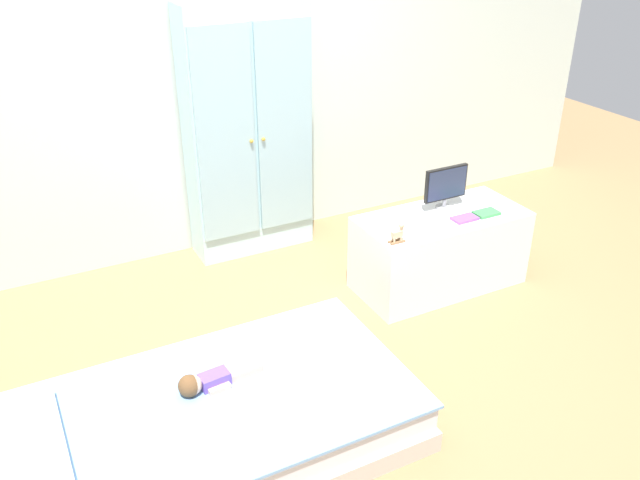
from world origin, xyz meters
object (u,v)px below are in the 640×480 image
(doll, at_px, (205,382))
(rocking_horse_toy, at_px, (398,234))
(book_purple, at_px, (465,219))
(tv_stand, at_px, (439,250))
(book_green, at_px, (486,213))
(wardrobe, at_px, (248,133))
(bed, at_px, (205,428))
(tv_monitor, at_px, (446,185))

(doll, bearing_deg, rocking_horse_toy, 18.51)
(rocking_horse_toy, relative_size, book_purple, 0.76)
(tv_stand, xyz_separation_m, book_green, (0.24, -0.11, 0.25))
(rocking_horse_toy, bearing_deg, wardrobe, 108.74)
(bed, bearing_deg, tv_monitor, 22.92)
(tv_stand, distance_m, book_purple, 0.28)
(doll, relative_size, wardrobe, 0.24)
(wardrobe, distance_m, book_purple, 1.47)
(doll, height_order, book_purple, book_purple)
(wardrobe, distance_m, tv_stand, 1.42)
(book_purple, bearing_deg, doll, -164.85)
(tv_monitor, bearing_deg, bed, -157.08)
(bed, distance_m, book_purple, 1.93)
(wardrobe, bearing_deg, bed, -118.41)
(wardrobe, bearing_deg, book_purple, -51.00)
(bed, height_order, book_purple, book_purple)
(wardrobe, height_order, book_green, wardrobe)
(wardrobe, relative_size, book_purple, 10.87)
(tv_monitor, distance_m, book_green, 0.29)
(wardrobe, bearing_deg, tv_stand, -50.63)
(doll, distance_m, tv_monitor, 1.91)
(rocking_horse_toy, bearing_deg, tv_monitor, 26.37)
(tv_stand, height_order, tv_monitor, tv_monitor)
(tv_monitor, height_order, book_purple, tv_monitor)
(bed, relative_size, wardrobe, 1.12)
(tv_monitor, xyz_separation_m, rocking_horse_toy, (-0.50, -0.25, -0.10))
(doll, height_order, tv_monitor, tv_monitor)
(tv_stand, relative_size, tv_monitor, 3.52)
(bed, xyz_separation_m, tv_monitor, (1.80, 0.76, 0.50))
(tv_monitor, xyz_separation_m, book_green, (0.17, -0.19, -0.14))
(tv_stand, bearing_deg, bed, -158.59)
(tv_stand, relative_size, book_purple, 6.83)
(bed, distance_m, doll, 0.20)
(book_purple, bearing_deg, book_green, 0.00)
(book_purple, relative_size, book_green, 1.01)
(book_green, bearing_deg, doll, -166.07)
(tv_monitor, relative_size, rocking_horse_toy, 2.56)
(bed, xyz_separation_m, tv_stand, (1.74, 0.68, 0.11))
(doll, bearing_deg, book_purple, 15.15)
(bed, height_order, rocking_horse_toy, rocking_horse_toy)
(tv_stand, bearing_deg, wardrobe, 129.37)
(doll, distance_m, wardrobe, 1.89)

